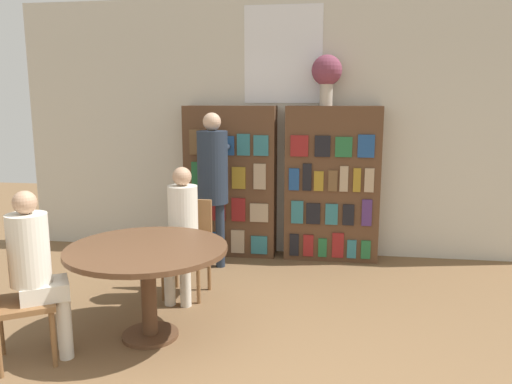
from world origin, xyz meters
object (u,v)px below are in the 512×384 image
Objects in this scene: bookshelf_right at (332,184)px; reading_table at (147,261)px; seated_reader_right at (37,265)px; bookshelf_left at (231,182)px; librarian_standing at (213,173)px; chair_near_camera at (11,296)px; seated_reader_left at (182,226)px; flower_vase at (327,73)px; chair_left_side at (189,242)px.

bookshelf_right is 2.65m from reading_table.
bookshelf_right is 3.35m from seated_reader_right.
bookshelf_left is 2.26m from reading_table.
librarian_standing is at bearing -100.56° from bookshelf_left.
seated_reader_left reaches higher than chair_near_camera.
librarian_standing is at bearing -91.06° from seated_reader_left.
bookshelf_right is 2.00m from seated_reader_left.
flower_vase is 3.59m from seated_reader_right.
flower_vase reaches higher than seated_reader_left.
seated_reader_right is 0.72× the size of librarian_standing.
seated_reader_right is at bearing 63.01° from seated_reader_left.
chair_near_camera is 0.27m from seated_reader_right.
chair_left_side is 0.96m from librarian_standing.
librarian_standing reaches higher than reading_table.
seated_reader_left is at bearing -93.93° from librarian_standing.
seated_reader_right reaches higher than reading_table.
seated_reader_left reaches higher than reading_table.
seated_reader_right reaches higher than chair_left_side.
reading_table is at bearing 90.00° from seated_reader_left.
librarian_standing is (-0.09, -0.50, 0.17)m from bookshelf_left.
chair_left_side is 0.72× the size of seated_reader_left.
flower_vase reaches higher than librarian_standing.
seated_reader_left is at bearing -96.22° from bookshelf_left.
chair_near_camera is at bearing 59.97° from seated_reader_left.
seated_reader_right is at bearing -126.14° from flower_vase.
flower_vase is at bearing -127.74° from seated_reader_left.
chair_left_side reaches higher than reading_table.
chair_left_side is at bearing -90.00° from seated_reader_left.
bookshelf_left is 0.54m from librarian_standing.
bookshelf_right reaches higher than chair_left_side.
chair_near_camera is (-2.19, -2.76, -0.38)m from bookshelf_right.
seated_reader_right is 2.31m from librarian_standing.
bookshelf_left is at bearing -179.76° from flower_vase.
bookshelf_right is 1.89m from chair_left_side.
flower_vase reaches higher than chair_near_camera.
chair_near_camera is at bearing -127.19° from flower_vase.
bookshelf_left reaches higher than reading_table.
bookshelf_right is 1.44× the size of seated_reader_right.
bookshelf_left reaches higher than librarian_standing.
flower_vase is at bearing -131.25° from chair_left_side.
seated_reader_left is 1.01× the size of seated_reader_right.
seated_reader_right is at bearing 90.00° from chair_near_camera.
bookshelf_left is 1.97× the size of chair_near_camera.
chair_left_side is at bearing 87.13° from reading_table.
bookshelf_right is at bearing 109.44° from seated_reader_right.
reading_table is 1.00× the size of seated_reader_right.
reading_table is 0.72× the size of librarian_standing.
chair_near_camera is 1.70m from chair_left_side.
librarian_standing is (-1.28, -0.50, 0.17)m from bookshelf_right.
bookshelf_right is (1.19, 0.00, 0.00)m from bookshelf_left.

